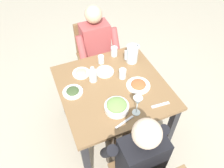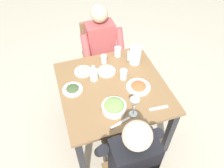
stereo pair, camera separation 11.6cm
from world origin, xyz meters
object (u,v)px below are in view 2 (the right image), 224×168
(salad_bowl, at_px, (114,106))
(plate_beans, at_px, (83,71))
(dining_table, at_px, (113,93))
(diner_near, at_px, (103,51))
(plate_dolmas, at_px, (73,89))
(plate_yoghurt, at_px, (106,71))
(wine_glass, at_px, (134,104))
(diner_far, at_px, (128,155))
(plate_rice_curry, at_px, (138,86))
(water_glass_near_left, at_px, (124,74))
(water_glass_center, at_px, (118,52))
(oil_carafe, at_px, (94,75))
(chair_near, at_px, (99,51))
(water_pitcher, at_px, (135,55))
(water_glass_far_left, at_px, (104,59))

(salad_bowl, distance_m, plate_beans, 0.56)
(dining_table, height_order, diner_near, diner_near)
(dining_table, bearing_deg, plate_dolmas, -10.33)
(plate_yoghurt, xyz_separation_m, wine_glass, (-0.07, 0.57, 0.12))
(diner_near, xyz_separation_m, plate_beans, (0.31, 0.37, 0.10))
(diner_far, relative_size, plate_rice_curry, 5.15)
(diner_far, bearing_deg, water_glass_near_left, -107.14)
(water_glass_center, xyz_separation_m, oil_carafe, (0.34, 0.27, 0.00))
(water_glass_center, height_order, wine_glass, wine_glass)
(plate_dolmas, relative_size, water_glass_near_left, 1.84)
(salad_bowl, relative_size, water_glass_center, 2.01)
(chair_near, bearing_deg, water_glass_near_left, 93.00)
(plate_beans, distance_m, plate_rice_curry, 0.58)
(chair_near, distance_m, plate_yoghurt, 0.70)
(diner_near, relative_size, water_glass_near_left, 11.46)
(dining_table, height_order, wine_glass, wine_glass)
(diner_far, distance_m, water_pitcher, 1.00)
(salad_bowl, relative_size, wine_glass, 1.07)
(plate_beans, relative_size, water_glass_near_left, 1.71)
(diner_far, bearing_deg, chair_near, -96.83)
(water_glass_far_left, bearing_deg, dining_table, 86.88)
(diner_far, distance_m, salad_bowl, 0.40)
(water_glass_center, bearing_deg, oil_carafe, 38.81)
(diner_far, xyz_separation_m, oil_carafe, (0.05, -0.79, 0.15))
(chair_near, distance_m, plate_rice_curry, 0.98)
(chair_near, distance_m, water_glass_center, 0.53)
(water_pitcher, bearing_deg, plate_yoghurt, 8.45)
(plate_yoghurt, relative_size, oil_carafe, 1.10)
(diner_far, xyz_separation_m, water_glass_center, (-0.28, -1.06, 0.14))
(plate_dolmas, bearing_deg, plate_beans, -124.84)
(plate_dolmas, relative_size, plate_beans, 1.08)
(dining_table, relative_size, water_glass_center, 9.43)
(diner_near, relative_size, salad_bowl, 5.53)
(water_glass_far_left, distance_m, water_glass_near_left, 0.31)
(diner_near, xyz_separation_m, diner_far, (0.18, 1.29, 0.00))
(plate_yoghurt, relative_size, plate_rice_curry, 0.81)
(plate_dolmas, bearing_deg, chair_near, -120.44)
(chair_near, height_order, oil_carafe, oil_carafe)
(water_pitcher, height_order, plate_rice_curry, water_pitcher)
(diner_far, distance_m, wine_glass, 0.39)
(diner_far, height_order, oil_carafe, diner_far)
(plate_beans, relative_size, oil_carafe, 1.05)
(plate_yoghurt, bearing_deg, diner_far, 84.36)
(water_glass_far_left, bearing_deg, water_pitcher, 161.59)
(chair_near, height_order, diner_far, diner_far)
(plate_yoghurt, height_order, water_glass_far_left, water_glass_far_left)
(water_pitcher, xyz_separation_m, plate_rice_curry, (0.10, 0.35, -0.08))
(plate_yoghurt, xyz_separation_m, water_glass_center, (-0.20, -0.21, 0.03))
(dining_table, height_order, plate_beans, plate_beans)
(plate_yoghurt, relative_size, wine_glass, 0.93)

